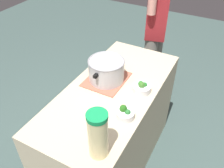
{
  "coord_description": "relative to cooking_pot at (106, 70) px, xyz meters",
  "views": [
    {
      "loc": [
        -1.23,
        -0.66,
        2.04
      ],
      "look_at": [
        0.0,
        0.0,
        0.95
      ],
      "focal_mm": 38.61,
      "sensor_mm": 36.0,
      "label": 1
    }
  ],
  "objects": [
    {
      "name": "ground_plane",
      "position": [
        -0.08,
        -0.09,
        -0.99
      ],
      "size": [
        8.0,
        8.0,
        0.0
      ],
      "primitive_type": "plane",
      "color": "#415752"
    },
    {
      "name": "counter_slab",
      "position": [
        -0.08,
        -0.09,
        -0.55
      ],
      "size": [
        1.37,
        0.63,
        0.9
      ],
      "primitive_type": "cube",
      "color": "beige",
      "rests_on": "ground_plane"
    },
    {
      "name": "dish_cloth",
      "position": [
        0.0,
        -0.0,
        -0.09
      ],
      "size": [
        0.34,
        0.29,
        0.01
      ],
      "primitive_type": "cube",
      "color": "#B5634B",
      "rests_on": "counter_slab"
    },
    {
      "name": "cooking_pot",
      "position": [
        0.0,
        0.0,
        0.0
      ],
      "size": [
        0.35,
        0.28,
        0.17
      ],
      "color": "#B7B7BC",
      "rests_on": "dish_cloth"
    },
    {
      "name": "lemonade_pitcher",
      "position": [
        -0.62,
        -0.3,
        0.06
      ],
      "size": [
        0.11,
        0.11,
        0.31
      ],
      "color": "beige",
      "rests_on": "counter_slab"
    },
    {
      "name": "broccoli_bowl_front",
      "position": [
        0.0,
        -0.3,
        -0.07
      ],
      "size": [
        0.14,
        0.14,
        0.08
      ],
      "color": "silver",
      "rests_on": "counter_slab"
    },
    {
      "name": "broccoli_bowl_center",
      "position": [
        -0.3,
        -0.3,
        -0.07
      ],
      "size": [
        0.12,
        0.12,
        0.08
      ],
      "color": "silver",
      "rests_on": "counter_slab"
    },
    {
      "name": "person_cook",
      "position": [
        0.98,
        -0.05,
        -0.07
      ],
      "size": [
        0.5,
        0.28,
        1.67
      ],
      "color": "gray",
      "rests_on": "ground_plane"
    }
  ]
}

